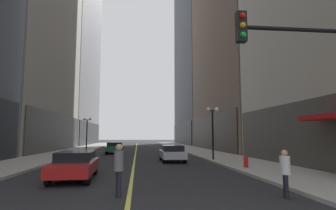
# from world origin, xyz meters

# --- Properties ---
(ground_plane) EXTENTS (200.00, 200.00, 0.00)m
(ground_plane) POSITION_xyz_m (0.00, 35.00, 0.00)
(ground_plane) COLOR #262628
(sidewalk_left) EXTENTS (4.50, 78.00, 0.15)m
(sidewalk_left) POSITION_xyz_m (-8.25, 35.00, 0.07)
(sidewalk_left) COLOR #ADA8A0
(sidewalk_left) RESTS_ON ground
(sidewalk_right) EXTENTS (4.50, 78.00, 0.15)m
(sidewalk_right) POSITION_xyz_m (8.25, 35.00, 0.07)
(sidewalk_right) COLOR #ADA8A0
(sidewalk_right) RESTS_ON ground
(lane_centre_stripe) EXTENTS (0.16, 70.00, 0.01)m
(lane_centre_stripe) POSITION_xyz_m (0.00, 35.00, 0.00)
(lane_centre_stripe) COLOR #E5D64C
(lane_centre_stripe) RESTS_ON ground
(car_red) EXTENTS (2.02, 4.49, 1.32)m
(car_red) POSITION_xyz_m (-2.71, 9.50, 0.72)
(car_red) COLOR #B21919
(car_red) RESTS_ON ground
(car_silver) EXTENTS (1.82, 4.19, 1.32)m
(car_silver) POSITION_xyz_m (3.03, 17.95, 0.72)
(car_silver) COLOR #B7B7BC
(car_silver) RESTS_ON ground
(car_green) EXTENTS (2.03, 4.43, 1.32)m
(car_green) POSITION_xyz_m (-2.44, 28.90, 0.72)
(car_green) COLOR #196038
(car_green) RESTS_ON ground
(pedestrian_in_white_shirt) EXTENTS (0.42, 0.42, 1.60)m
(pedestrian_in_white_shirt) POSITION_xyz_m (5.27, 4.67, 0.93)
(pedestrian_in_white_shirt) COLOR black
(pedestrian_in_white_shirt) RESTS_ON ground
(pedestrian_in_grey_suit) EXTENTS (0.43, 0.43, 1.80)m
(pedestrian_in_grey_suit) POSITION_xyz_m (-0.37, 5.40, 1.06)
(pedestrian_in_grey_suit) COLOR black
(pedestrian_in_grey_suit) RESTS_ON ground
(traffic_light_near_right) EXTENTS (3.43, 0.35, 5.65)m
(traffic_light_near_right) POSITION_xyz_m (5.35, 2.98, 3.74)
(traffic_light_near_right) COLOR black
(traffic_light_near_right) RESTS_ON ground
(street_lamp_left_far) EXTENTS (1.06, 0.36, 4.43)m
(street_lamp_left_far) POSITION_xyz_m (-6.40, 32.79, 3.26)
(street_lamp_left_far) COLOR black
(street_lamp_left_far) RESTS_ON ground
(street_lamp_right_mid) EXTENTS (1.06, 0.36, 4.43)m
(street_lamp_right_mid) POSITION_xyz_m (6.40, 17.91, 3.26)
(street_lamp_right_mid) COLOR black
(street_lamp_right_mid) RESTS_ON ground
(fire_hydrant_right) EXTENTS (0.28, 0.28, 0.80)m
(fire_hydrant_right) POSITION_xyz_m (6.90, 12.24, 0.40)
(fire_hydrant_right) COLOR red
(fire_hydrant_right) RESTS_ON ground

